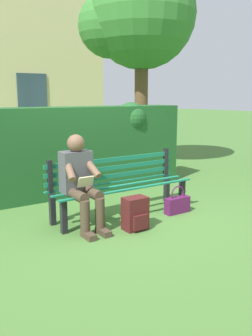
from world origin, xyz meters
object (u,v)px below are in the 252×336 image
(person_seated, at_px, (80,180))
(backpack, at_px, (135,214))
(handbag, at_px, (177,204))
(park_bench, at_px, (119,183))
(tree, at_px, (136,17))

(person_seated, xyz_separation_m, backpack, (-0.52, 0.44, -0.41))
(person_seated, xyz_separation_m, handbag, (-1.38, 0.25, -0.49))
(park_bench, height_order, tree, tree)
(tree, bearing_deg, handbag, 64.46)
(person_seated, relative_size, handbag, 2.94)
(park_bench, height_order, person_seated, person_seated)
(handbag, bearing_deg, person_seated, -10.32)
(park_bench, xyz_separation_m, backpack, (0.16, 0.63, -0.24))
(backpack, distance_m, handbag, 0.88)
(tree, bearing_deg, person_seated, 45.31)
(tree, xyz_separation_m, handbag, (1.52, 3.18, -3.18))
(park_bench, xyz_separation_m, tree, (-2.22, -2.74, 2.86))
(backpack, bearing_deg, person_seated, -40.20)
(park_bench, distance_m, handbag, 0.88)
(park_bench, bearing_deg, handbag, 148.10)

